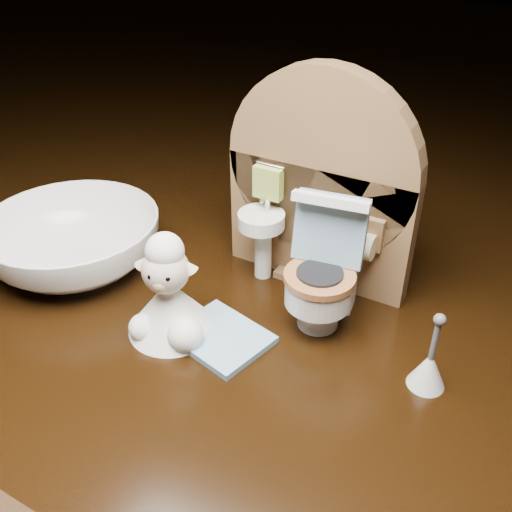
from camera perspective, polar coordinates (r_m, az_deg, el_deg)
The scene contains 6 objects.
backdrop_panel at distance 0.38m, azimuth 6.30°, elevation 6.21°, with size 0.13×0.05×0.15m.
toy_toilet at distance 0.36m, azimuth 6.82°, elevation -2.03°, with size 0.05×0.06×0.09m.
bath_mat at distance 0.36m, azimuth -3.52°, elevation -8.11°, with size 0.06×0.05×0.00m, color #7CA3BE.
toilet_brush at distance 0.34m, azimuth 16.91°, elevation -10.58°, with size 0.02×0.02×0.05m.
plush_lamb at distance 0.35m, azimuth -8.67°, elevation -4.27°, with size 0.06×0.06×0.07m.
ceramic_bowl at distance 0.43m, azimuth -17.74°, elevation 1.33°, with size 0.12×0.12×0.04m, color white.
Camera 1 is at (0.13, -0.25, 0.24)m, focal length 40.00 mm.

